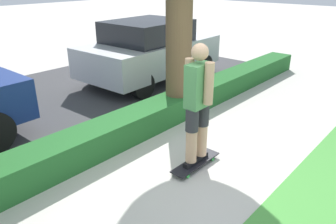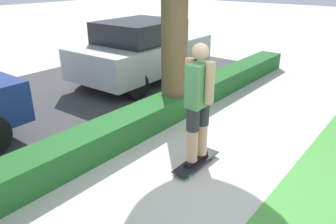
{
  "view_description": "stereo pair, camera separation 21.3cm",
  "coord_description": "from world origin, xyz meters",
  "views": [
    {
      "loc": [
        -3.23,
        -2.32,
        2.66
      ],
      "look_at": [
        0.08,
        0.6,
        0.8
      ],
      "focal_mm": 35.0,
      "sensor_mm": 36.0,
      "label": 1
    },
    {
      "loc": [
        -3.37,
        -2.16,
        2.66
      ],
      "look_at": [
        0.08,
        0.6,
        0.8
      ],
      "focal_mm": 35.0,
      "sensor_mm": 36.0,
      "label": 2
    }
  ],
  "objects": [
    {
      "name": "hedge_row",
      "position": [
        0.0,
        1.6,
        0.23
      ],
      "size": [
        12.9,
        0.6,
        0.45
      ],
      "color": "#236028",
      "rests_on": "ground_plane"
    },
    {
      "name": "ground_plane",
      "position": [
        0.0,
        0.0,
        0.0
      ],
      "size": [
        60.0,
        60.0,
        0.0
      ],
      "primitive_type": "plane",
      "color": "#BCB7AD"
    },
    {
      "name": "skater_person",
      "position": [
        0.2,
        0.15,
        1.03
      ],
      "size": [
        0.51,
        0.46,
        1.77
      ],
      "color": "black",
      "rests_on": "skateboard"
    },
    {
      "name": "skateboard",
      "position": [
        0.2,
        0.15,
        0.07
      ],
      "size": [
        0.91,
        0.24,
        0.08
      ],
      "color": "black",
      "rests_on": "ground_plane"
    },
    {
      "name": "parked_car_middle",
      "position": [
        2.92,
        3.73,
        0.81
      ],
      "size": [
        3.93,
        2.02,
        1.59
      ],
      "rotation": [
        0.0,
        0.0,
        0.04
      ],
      "color": "#B7B7BC",
      "rests_on": "ground_plane"
    },
    {
      "name": "street_asphalt",
      "position": [
        0.0,
        4.2,
        0.0
      ],
      "size": [
        12.9,
        5.0,
        0.01
      ],
      "color": "#38383A",
      "rests_on": "ground_plane"
    }
  ]
}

